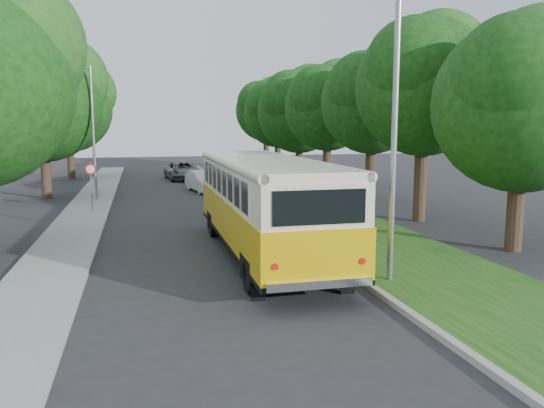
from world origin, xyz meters
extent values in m
plane|color=#28282A|center=(0.00, 0.00, 0.00)|extent=(120.00, 120.00, 0.00)
cube|color=gray|center=(3.60, 5.00, 0.07)|extent=(0.20, 70.00, 0.15)
cube|color=#154312|center=(5.95, 5.00, 0.07)|extent=(4.50, 70.00, 0.13)
cube|color=gray|center=(-4.80, 5.00, 0.06)|extent=(2.20, 70.00, 0.12)
cylinder|color=#332319|center=(10.15, 0.00, 1.67)|extent=(0.56, 0.56, 3.35)
sphere|color=#0C360C|center=(10.15, 0.00, 4.95)|extent=(5.85, 5.85, 5.85)
sphere|color=#0C360C|center=(11.18, 0.58, 6.12)|extent=(4.38, 4.38, 4.38)
sphere|color=#0C360C|center=(9.28, -0.73, 5.68)|extent=(4.09, 4.09, 4.09)
cylinder|color=#332319|center=(9.96, 6.00, 2.13)|extent=(0.56, 0.56, 4.26)
sphere|color=#0C360C|center=(9.96, 6.00, 5.91)|extent=(5.98, 5.98, 5.98)
sphere|color=#0C360C|center=(11.01, 6.60, 7.10)|extent=(4.49, 4.49, 4.49)
sphere|color=#0C360C|center=(9.06, 5.25, 6.65)|extent=(4.19, 4.19, 4.19)
cylinder|color=#332319|center=(10.28, 12.00, 1.98)|extent=(0.56, 0.56, 3.95)
sphere|color=#0C360C|center=(10.28, 12.00, 5.49)|extent=(5.61, 5.61, 5.61)
sphere|color=#0C360C|center=(11.26, 12.56, 6.62)|extent=(4.21, 4.21, 4.21)
sphere|color=#0C360C|center=(9.44, 11.30, 6.20)|extent=(3.92, 3.92, 3.92)
cylinder|color=#332319|center=(9.90, 18.00, 1.93)|extent=(0.56, 0.56, 3.86)
sphere|color=#0C360C|center=(9.90, 18.00, 5.41)|extent=(5.64, 5.64, 5.64)
sphere|color=#0C360C|center=(10.89, 18.56, 6.54)|extent=(4.23, 4.23, 4.23)
sphere|color=#0C360C|center=(9.05, 17.30, 6.12)|extent=(3.95, 3.95, 3.95)
cylinder|color=#332319|center=(9.80, 24.00, 1.79)|extent=(0.56, 0.56, 3.58)
sphere|color=#0C360C|center=(9.80, 24.00, 5.33)|extent=(6.36, 6.36, 6.36)
sphere|color=#0C360C|center=(10.91, 24.64, 6.60)|extent=(4.77, 4.77, 4.77)
sphere|color=#0C360C|center=(8.84, 23.21, 6.12)|extent=(4.45, 4.45, 4.45)
cylinder|color=#332319|center=(9.67, 30.00, 1.84)|extent=(0.56, 0.56, 3.68)
sphere|color=#0C360C|center=(9.67, 30.00, 5.31)|extent=(5.91, 5.91, 5.91)
sphere|color=#0C360C|center=(10.70, 30.59, 6.49)|extent=(4.43, 4.43, 4.43)
sphere|color=#0C360C|center=(8.78, 29.26, 6.05)|extent=(4.14, 4.14, 4.14)
cylinder|color=#332319|center=(10.05, 36.00, 2.02)|extent=(0.56, 0.56, 4.05)
sphere|color=#0C360C|center=(10.05, 36.00, 5.69)|extent=(5.97, 5.97, 5.97)
sphere|color=#0C360C|center=(11.09, 36.60, 6.88)|extent=(4.48, 4.48, 4.48)
sphere|color=#0C360C|center=(9.15, 35.25, 6.43)|extent=(4.18, 4.18, 4.18)
sphere|color=#0C360C|center=(-6.31, 4.68, 6.91)|extent=(5.10, 5.10, 5.10)
cylinder|color=#332319|center=(-7.50, 18.00, 1.84)|extent=(0.56, 0.56, 3.68)
sphere|color=#0C360C|center=(-7.50, 18.00, 5.55)|extent=(6.80, 6.80, 6.80)
sphere|color=#0C360C|center=(-6.31, 18.68, 6.91)|extent=(5.10, 5.10, 5.10)
sphere|color=#0C360C|center=(-8.52, 17.15, 6.40)|extent=(4.76, 4.76, 4.76)
cylinder|color=#332319|center=(-7.50, 30.00, 1.84)|extent=(0.56, 0.56, 3.68)
sphere|color=#0C360C|center=(-7.50, 30.00, 5.55)|extent=(6.80, 6.80, 6.80)
sphere|color=#0C360C|center=(-6.31, 30.68, 6.91)|extent=(5.10, 5.10, 5.10)
sphere|color=#0C360C|center=(-8.52, 29.15, 6.40)|extent=(4.76, 4.76, 4.76)
cylinder|color=gray|center=(4.30, -2.50, 4.00)|extent=(0.16, 0.16, 8.00)
cylinder|color=gray|center=(-4.60, 16.00, 3.75)|extent=(0.16, 0.16, 7.50)
cylinder|color=gray|center=(-5.30, 16.00, 7.35)|extent=(1.40, 0.10, 0.10)
cube|color=gray|center=(-6.05, 16.00, 7.28)|extent=(0.35, 0.16, 0.14)
cylinder|color=gray|center=(-4.50, 12.00, 1.25)|extent=(0.06, 0.06, 2.50)
cone|color=red|center=(-4.50, 11.96, 2.15)|extent=(0.56, 0.02, 0.56)
cone|color=white|center=(-4.50, 11.94, 2.15)|extent=(0.40, 0.02, 0.40)
imported|color=#A0A0A4|center=(3.00, 8.29, 0.73)|extent=(2.48, 4.54, 1.46)
imported|color=silver|center=(1.85, 18.91, 0.70)|extent=(2.21, 4.42, 1.39)
imported|color=#121B51|center=(3.00, 22.42, 0.66)|extent=(2.34, 4.74, 1.33)
imported|color=#53565A|center=(1.11, 27.24, 0.71)|extent=(2.77, 5.27, 1.41)
camera|label=1|loc=(-2.16, -15.20, 4.25)|focal=35.00mm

